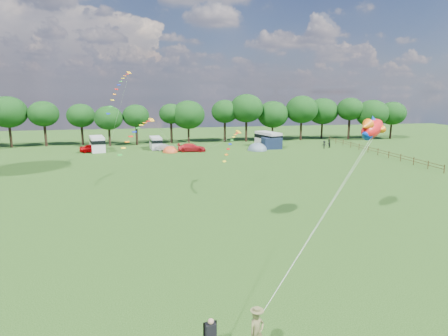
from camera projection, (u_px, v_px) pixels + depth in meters
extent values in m
plane|color=black|center=(246.00, 245.00, 26.62)|extent=(180.00, 180.00, 0.00)
cylinder|color=black|center=(11.00, 137.00, 73.10)|extent=(0.49, 0.49, 4.21)
ellipsoid|color=black|center=(8.00, 112.00, 72.15)|extent=(7.11, 7.11, 6.05)
cylinder|color=black|center=(46.00, 136.00, 74.60)|extent=(0.49, 0.49, 4.25)
ellipsoid|color=black|center=(43.00, 114.00, 73.74)|extent=(5.86, 5.86, 4.98)
cylinder|color=black|center=(82.00, 135.00, 76.54)|extent=(0.47, 0.47, 3.90)
ellipsoid|color=black|center=(81.00, 116.00, 75.74)|extent=(5.58, 5.58, 4.74)
cylinder|color=black|center=(110.00, 137.00, 74.73)|extent=(0.44, 0.44, 3.56)
ellipsoid|color=black|center=(108.00, 118.00, 73.96)|extent=(5.56, 5.56, 4.73)
cylinder|color=black|center=(137.00, 135.00, 76.62)|extent=(0.47, 0.47, 3.95)
ellipsoid|color=black|center=(136.00, 116.00, 75.82)|extent=(5.33, 5.33, 4.53)
cylinder|color=black|center=(171.00, 133.00, 79.67)|extent=(0.50, 0.50, 4.33)
ellipsoid|color=black|center=(171.00, 114.00, 78.87)|extent=(4.95, 4.95, 4.21)
cylinder|color=black|center=(189.00, 135.00, 80.02)|extent=(0.43, 0.43, 3.31)
ellipsoid|color=black|center=(188.00, 115.00, 79.16)|extent=(7.03, 7.03, 5.98)
cylinder|color=black|center=(225.00, 132.00, 81.66)|extent=(0.50, 0.50, 4.36)
ellipsoid|color=black|center=(225.00, 111.00, 80.78)|extent=(5.84, 5.84, 4.97)
cylinder|color=black|center=(246.00, 131.00, 81.67)|extent=(0.51, 0.51, 4.55)
ellipsoid|color=black|center=(246.00, 108.00, 80.68)|extent=(7.15, 7.15, 6.08)
cylinder|color=black|center=(272.00, 133.00, 83.67)|extent=(0.42, 0.42, 3.21)
ellipsoid|color=black|center=(273.00, 114.00, 82.83)|extent=(6.90, 6.90, 5.86)
cylinder|color=black|center=(301.00, 131.00, 84.17)|extent=(0.48, 0.48, 4.17)
ellipsoid|color=black|center=(302.00, 109.00, 83.22)|extent=(7.16, 7.16, 6.09)
cylinder|color=black|center=(322.00, 131.00, 87.21)|extent=(0.45, 0.45, 3.66)
ellipsoid|color=black|center=(323.00, 111.00, 86.32)|extent=(7.05, 7.05, 5.99)
cylinder|color=black|center=(349.00, 129.00, 85.73)|extent=(0.52, 0.52, 4.65)
ellipsoid|color=black|center=(350.00, 109.00, 84.82)|extent=(5.96, 5.96, 5.06)
cylinder|color=black|center=(371.00, 132.00, 85.51)|extent=(0.42, 0.42, 3.19)
ellipsoid|color=black|center=(372.00, 114.00, 84.65)|extent=(7.23, 7.23, 6.14)
cylinder|color=black|center=(391.00, 131.00, 86.88)|extent=(0.44, 0.44, 3.52)
ellipsoid|color=black|center=(392.00, 113.00, 86.07)|extent=(6.22, 6.22, 5.28)
cylinder|color=#472D19|center=(444.00, 169.00, 49.90)|extent=(0.12, 0.12, 1.20)
cylinder|color=#472D19|center=(428.00, 165.00, 52.78)|extent=(0.12, 0.12, 1.20)
cylinder|color=#472D19|center=(436.00, 164.00, 51.27)|extent=(0.08, 3.00, 0.08)
cylinder|color=#472D19|center=(436.00, 167.00, 51.35)|extent=(0.08, 3.00, 0.08)
cylinder|color=#472D19|center=(414.00, 161.00, 55.67)|extent=(0.12, 0.12, 1.20)
cylinder|color=#472D19|center=(421.00, 160.00, 54.16)|extent=(0.08, 3.00, 0.08)
cylinder|color=#472D19|center=(421.00, 163.00, 54.24)|extent=(0.08, 3.00, 0.08)
cylinder|color=#472D19|center=(401.00, 158.00, 58.55)|extent=(0.12, 0.12, 1.20)
cylinder|color=#472D19|center=(407.00, 157.00, 57.04)|extent=(0.08, 3.00, 0.08)
cylinder|color=#472D19|center=(407.00, 160.00, 57.12)|extent=(0.08, 3.00, 0.08)
cylinder|color=#472D19|center=(389.00, 155.00, 61.43)|extent=(0.12, 0.12, 1.20)
cylinder|color=#472D19|center=(395.00, 154.00, 59.92)|extent=(0.08, 3.00, 0.08)
cylinder|color=#472D19|center=(395.00, 156.00, 60.00)|extent=(0.08, 3.00, 0.08)
cylinder|color=#472D19|center=(378.00, 152.00, 64.32)|extent=(0.12, 0.12, 1.20)
cylinder|color=#472D19|center=(383.00, 151.00, 62.81)|extent=(0.08, 3.00, 0.08)
cylinder|color=#472D19|center=(383.00, 153.00, 62.89)|extent=(0.08, 3.00, 0.08)
cylinder|color=#472D19|center=(368.00, 149.00, 67.20)|extent=(0.12, 0.12, 1.20)
cylinder|color=#472D19|center=(373.00, 148.00, 65.69)|extent=(0.08, 3.00, 0.08)
cylinder|color=#472D19|center=(373.00, 151.00, 65.77)|extent=(0.08, 3.00, 0.08)
cylinder|color=#472D19|center=(359.00, 147.00, 70.08)|extent=(0.12, 0.12, 1.20)
cylinder|color=#472D19|center=(364.00, 146.00, 68.57)|extent=(0.08, 3.00, 0.08)
cylinder|color=#472D19|center=(364.00, 148.00, 68.65)|extent=(0.08, 3.00, 0.08)
cylinder|color=#472D19|center=(351.00, 145.00, 72.97)|extent=(0.12, 0.12, 1.20)
cylinder|color=#472D19|center=(355.00, 144.00, 71.46)|extent=(0.08, 3.00, 0.08)
cylinder|color=#472D19|center=(355.00, 146.00, 71.54)|extent=(0.08, 3.00, 0.08)
cylinder|color=#472D19|center=(343.00, 143.00, 75.85)|extent=(0.12, 0.12, 1.20)
cylinder|color=#472D19|center=(347.00, 142.00, 74.34)|extent=(0.08, 3.00, 0.08)
cylinder|color=#472D19|center=(347.00, 144.00, 74.42)|extent=(0.08, 3.00, 0.08)
cylinder|color=#472D19|center=(336.00, 141.00, 78.73)|extent=(0.12, 0.12, 1.20)
cylinder|color=#472D19|center=(340.00, 140.00, 77.22)|extent=(0.08, 3.00, 0.08)
cylinder|color=#472D19|center=(339.00, 142.00, 77.30)|extent=(0.08, 3.00, 0.08)
cylinder|color=#472D19|center=(329.00, 139.00, 81.62)|extent=(0.12, 0.12, 1.20)
cylinder|color=#472D19|center=(333.00, 138.00, 80.11)|extent=(0.08, 3.00, 0.08)
cylinder|color=#472D19|center=(333.00, 140.00, 80.19)|extent=(0.08, 3.00, 0.08)
imported|color=#A00002|center=(93.00, 148.00, 67.17)|extent=(4.63, 2.09, 1.51)
imported|color=gray|center=(165.00, 147.00, 69.37)|extent=(3.51, 1.64, 1.19)
imported|color=red|center=(192.00, 148.00, 68.15)|extent=(5.20, 2.90, 1.47)
imported|color=black|center=(271.00, 144.00, 72.95)|extent=(5.69, 4.15, 1.41)
cube|color=silver|center=(97.00, 144.00, 68.50)|extent=(3.42, 5.80, 2.71)
cube|color=black|center=(97.00, 141.00, 68.39)|extent=(3.48, 5.91, 0.64)
cylinder|color=black|center=(99.00, 150.00, 67.16)|extent=(0.81, 0.44, 0.76)
cylinder|color=black|center=(97.00, 148.00, 70.23)|extent=(0.81, 0.44, 0.76)
cube|color=#B3B3B4|center=(156.00, 143.00, 71.32)|extent=(2.39, 4.78, 2.31)
cube|color=black|center=(156.00, 140.00, 71.23)|extent=(2.44, 4.87, 0.55)
cylinder|color=black|center=(157.00, 148.00, 70.12)|extent=(0.67, 0.30, 0.65)
cylinder|color=black|center=(155.00, 146.00, 72.85)|extent=(0.67, 0.30, 0.65)
cube|color=#B1B1B3|center=(268.00, 140.00, 73.69)|extent=(4.14, 6.42, 2.97)
cube|color=black|center=(268.00, 136.00, 73.57)|extent=(4.22, 6.55, 0.70)
cylinder|color=black|center=(273.00, 146.00, 72.28)|extent=(0.89, 0.54, 0.84)
cylinder|color=black|center=(263.00, 144.00, 75.52)|extent=(0.89, 0.54, 0.84)
ellipsoid|color=#BE461C|center=(170.00, 152.00, 67.57)|extent=(2.67, 3.07, 2.19)
cylinder|color=#BE461C|center=(170.00, 152.00, 67.57)|extent=(2.80, 2.80, 0.08)
ellipsoid|color=slate|center=(257.00, 150.00, 69.83)|extent=(3.54, 4.08, 2.77)
cylinder|color=slate|center=(257.00, 150.00, 69.83)|extent=(3.72, 3.72, 0.08)
cube|color=#131E38|center=(272.00, 143.00, 71.67)|extent=(3.43, 2.80, 2.12)
imported|color=brown|center=(257.00, 332.00, 15.44)|extent=(0.82, 0.68, 1.92)
cube|color=black|center=(210.00, 328.00, 15.86)|extent=(0.60, 0.13, 0.63)
cube|color=black|center=(211.00, 331.00, 15.64)|extent=(0.46, 0.32, 0.66)
sphere|color=tan|center=(211.00, 321.00, 15.52)|extent=(0.25, 0.25, 0.25)
ellipsoid|color=red|center=(372.00, 129.00, 30.88)|extent=(3.72, 3.33, 2.11)
ellipsoid|color=#FFB337|center=(372.00, 131.00, 30.91)|extent=(2.32, 2.07, 1.16)
cone|color=#DB6009|center=(365.00, 126.00, 29.63)|extent=(1.59, 1.53, 1.11)
cone|color=#0029A0|center=(365.00, 134.00, 29.76)|extent=(1.59, 1.53, 1.11)
cone|color=#0029A0|center=(373.00, 120.00, 30.83)|extent=(1.19, 1.22, 0.94)
sphere|color=white|center=(373.00, 125.00, 32.03)|extent=(0.35, 0.35, 0.35)
sphere|color=black|center=(373.00, 125.00, 32.13)|extent=(0.18, 0.18, 0.18)
cube|color=orange|center=(129.00, 73.00, 53.28)|extent=(0.73, 0.72, 0.34)
cube|color=red|center=(127.00, 74.00, 52.80)|extent=(0.53, 0.47, 0.10)
cube|color=orange|center=(125.00, 76.00, 52.33)|extent=(0.53, 0.47, 0.11)
cube|color=yellow|center=(123.00, 78.00, 51.87)|extent=(0.53, 0.47, 0.11)
cube|color=#198C1E|center=(121.00, 81.00, 51.43)|extent=(0.52, 0.47, 0.12)
cube|color=#0C1EB2|center=(119.00, 85.00, 51.00)|extent=(0.52, 0.46, 0.13)
cube|color=red|center=(117.00, 89.00, 50.59)|extent=(0.52, 0.46, 0.14)
cube|color=orange|center=(114.00, 94.00, 50.20)|extent=(0.51, 0.45, 0.15)
cube|color=yellow|center=(112.00, 100.00, 49.82)|extent=(0.51, 0.45, 0.16)
cube|color=#198C1E|center=(110.00, 106.00, 49.45)|extent=(0.51, 0.44, 0.16)
cube|color=#0C1EB2|center=(108.00, 114.00, 49.11)|extent=(0.50, 0.44, 0.17)
cube|color=#F6A111|center=(152.00, 120.00, 45.39)|extent=(0.76, 0.73, 0.36)
cube|color=red|center=(148.00, 121.00, 44.90)|extent=(0.57, 0.46, 0.10)
cube|color=orange|center=(145.00, 123.00, 44.42)|extent=(0.57, 0.45, 0.11)
cube|color=yellow|center=(141.00, 125.00, 43.95)|extent=(0.57, 0.45, 0.12)
cube|color=#198C1E|center=(138.00, 128.00, 43.51)|extent=(0.57, 0.45, 0.13)
cube|color=#0C1EB2|center=(134.00, 132.00, 43.07)|extent=(0.57, 0.44, 0.14)
cube|color=red|center=(131.00, 136.00, 42.66)|extent=(0.56, 0.44, 0.15)
cube|color=orange|center=(127.00, 142.00, 42.26)|extent=(0.56, 0.43, 0.16)
cube|color=yellow|center=(123.00, 148.00, 41.87)|extent=(0.56, 0.43, 0.16)
cube|color=#198C1E|center=(120.00, 155.00, 41.50)|extent=(0.55, 0.42, 0.17)
cube|color=gold|center=(239.00, 132.00, 42.51)|extent=(0.76, 0.77, 0.36)
cube|color=red|center=(237.00, 133.00, 41.95)|extent=(0.51, 0.54, 0.10)
cube|color=orange|center=(235.00, 135.00, 41.39)|extent=(0.51, 0.54, 0.11)
cube|color=yellow|center=(234.00, 137.00, 40.85)|extent=(0.51, 0.54, 0.12)
cube|color=#198C1E|center=(232.00, 140.00, 40.33)|extent=(0.50, 0.54, 0.13)
cube|color=#0C1EB2|center=(230.00, 144.00, 39.82)|extent=(0.50, 0.53, 0.14)
cube|color=red|center=(228.00, 149.00, 39.33)|extent=(0.50, 0.53, 0.15)
cube|color=orange|center=(226.00, 155.00, 38.85)|extent=(0.49, 0.53, 0.16)
cube|color=yellow|center=(224.00, 161.00, 38.39)|extent=(0.49, 0.52, 0.16)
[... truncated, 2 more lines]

